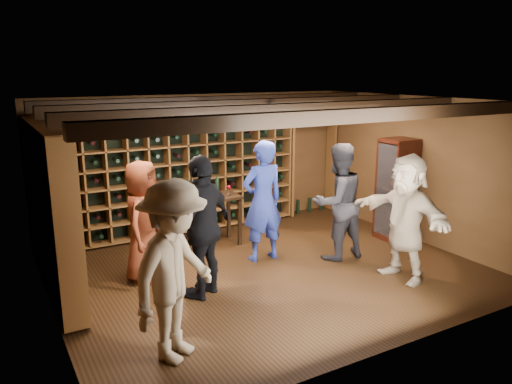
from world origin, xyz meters
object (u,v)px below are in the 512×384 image
man_blue_shirt (263,201)px  tasting_table (205,202)px  guest_red_floral (143,221)px  guest_woman_black (204,227)px  display_cabinet (396,191)px  man_grey_suit (338,202)px  guest_khaki (175,272)px  guest_beige (406,217)px

man_blue_shirt → tasting_table: man_blue_shirt is taller
guest_red_floral → guest_woman_black: bearing=-113.4°
display_cabinet → guest_red_floral: (-4.39, 0.45, 0.00)m
man_grey_suit → guest_red_floral: 2.98m
display_cabinet → guest_woman_black: bearing=-173.1°
display_cabinet → tasting_table: display_cabinet is taller
man_blue_shirt → guest_red_floral: (-1.84, 0.18, -0.09)m
guest_khaki → display_cabinet: bearing=-16.2°
man_grey_suit → guest_woman_black: size_ratio=0.97×
display_cabinet → guest_khaki: 5.02m
man_blue_shirt → guest_beige: size_ratio=1.04×
guest_woman_black → guest_khaki: size_ratio=1.00×
guest_woman_black → tasting_table: bearing=-146.3°
man_blue_shirt → guest_woman_black: man_blue_shirt is taller
man_blue_shirt → guest_beige: (1.38, -1.63, -0.04)m
guest_beige → guest_khaki: bearing=-86.5°
guest_beige → tasting_table: bearing=-146.3°
man_blue_shirt → guest_woman_black: 1.51m
guest_khaki → guest_red_floral: bearing=45.3°
guest_red_floral → guest_khaki: guest_khaki is taller
display_cabinet → guest_beige: size_ratio=0.96×
guest_red_floral → guest_khaki: (-0.33, -2.14, 0.09)m
guest_beige → guest_woman_black: bearing=-110.1°
guest_red_floral → guest_beige: (3.22, -1.81, 0.05)m
man_grey_suit → guest_woman_black: 2.38m
guest_woman_black → guest_beige: (2.70, -0.89, -0.04)m
display_cabinet → man_grey_suit: size_ratio=0.95×
display_cabinet → guest_beige: 1.79m
guest_woman_black → tasting_table: guest_woman_black is taller
display_cabinet → man_blue_shirt: (-2.55, 0.27, 0.09)m
man_grey_suit → guest_khaki: bearing=24.7°
guest_khaki → man_blue_shirt: bearing=6.2°
guest_red_floral → guest_beige: 3.69m
guest_red_floral → tasting_table: (1.32, 0.84, -0.10)m
display_cabinet → guest_khaki: (-4.72, -1.69, 0.09)m
display_cabinet → guest_red_floral: size_ratio=1.02×
guest_woman_black → tasting_table: size_ratio=1.62×
man_blue_shirt → guest_red_floral: bearing=-5.1°
display_cabinet → guest_khaki: size_ratio=0.92×
display_cabinet → guest_red_floral: display_cabinet is taller
display_cabinet → man_blue_shirt: size_ratio=0.92×
display_cabinet → guest_beige: bearing=-130.8°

